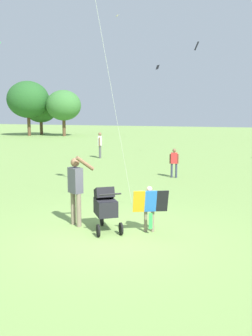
# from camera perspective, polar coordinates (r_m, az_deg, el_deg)

# --- Properties ---
(ground_plane) EXTENTS (120.00, 120.00, 0.00)m
(ground_plane) POSITION_cam_1_polar(r_m,az_deg,el_deg) (8.48, -2.10, -10.25)
(ground_plane) COLOR #75994C
(treeline_distant) EXTENTS (42.37, 6.36, 6.05)m
(treeline_distant) POSITION_cam_1_polar(r_m,az_deg,el_deg) (37.35, 13.89, 9.81)
(treeline_distant) COLOR brown
(treeline_distant) RESTS_ON ground
(child_with_butterfly_kite) EXTENTS (0.79, 0.53, 1.06)m
(child_with_butterfly_kite) POSITION_cam_1_polar(r_m,az_deg,el_deg) (8.56, 3.60, -5.53)
(child_with_butterfly_kite) COLOR #7F705B
(child_with_butterfly_kite) RESTS_ON ground
(person_adult_flyer) EXTENTS (0.66, 0.47, 1.72)m
(person_adult_flyer) POSITION_cam_1_polar(r_m,az_deg,el_deg) (9.05, -7.63, -2.59)
(person_adult_flyer) COLOR #7F705B
(person_adult_flyer) RESTS_ON ground
(stroller) EXTENTS (0.90, 1.05, 1.03)m
(stroller) POSITION_cam_1_polar(r_m,az_deg,el_deg) (8.69, -3.15, -5.61)
(stroller) COLOR black
(stroller) RESTS_ON ground
(distant_kites_cluster) EXTENTS (32.43, 13.93, 10.73)m
(distant_kites_cluster) POSITION_cam_1_polar(r_m,az_deg,el_deg) (28.60, 10.46, 21.00)
(distant_kites_cluster) COLOR yellow
(person_sitting_far) EXTENTS (0.39, 0.21, 1.22)m
(person_sitting_far) POSITION_cam_1_polar(r_m,az_deg,el_deg) (15.68, 7.30, 1.13)
(person_sitting_far) COLOR #33384C
(person_sitting_far) RESTS_ON ground
(person_couple_left) EXTENTS (0.29, 0.47, 1.51)m
(person_couple_left) POSITION_cam_1_polar(r_m,az_deg,el_deg) (22.16, -3.97, 3.80)
(person_couple_left) COLOR #4C4C51
(person_couple_left) RESTS_ON ground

